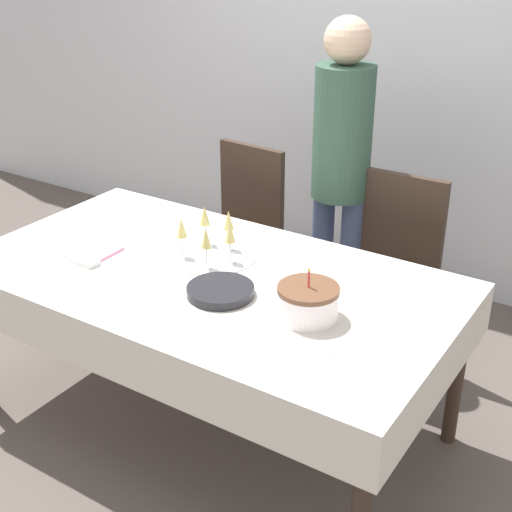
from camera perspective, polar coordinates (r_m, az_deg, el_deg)
The scene contains 13 objects.
ground_plane at distance 3.24m, azimuth -3.47°, elevation -13.20°, with size 12.00×12.00×0.00m, color #564C47.
wall_back at distance 4.16m, azimuth 11.32°, elevation 15.76°, with size 8.00×0.05×2.70m.
dining_table at distance 2.88m, azimuth -3.81°, elevation -3.18°, with size 1.97×1.07×0.74m.
dining_chair_far_left at distance 3.78m, azimuth -1.33°, elevation 2.19°, with size 0.45×0.45×0.96m.
dining_chair_far_right at distance 3.42m, azimuth 10.76°, elevation -0.99°, with size 0.43×0.43×0.96m.
birthday_cake at distance 2.51m, azimuth 4.18°, elevation -3.69°, with size 0.22×0.22×0.19m.
champagne_tray at distance 2.95m, azimuth -3.60°, elevation 1.16°, with size 0.37×0.37×0.18m.
plate_stack_main at distance 2.67m, azimuth -2.86°, elevation -2.80°, with size 0.25×0.25×0.03m.
cake_knife at distance 2.39m, azimuth 2.95°, elevation -7.00°, with size 0.30×0.03×0.00m.
fork_pile at distance 3.01m, azimuth -13.76°, elevation -0.28°, with size 0.18×0.08×0.02m.
napkin_pile at distance 3.08m, azimuth -12.44°, elevation 0.43°, with size 0.15×0.15×0.01m.
person_standing at distance 3.45m, azimuth 6.84°, elevation 7.83°, with size 0.28×0.28×1.64m.
gift_bag at distance 4.13m, azimuth -16.97°, elevation -2.40°, with size 0.26×0.15×0.33m.
Camera 1 is at (1.53, -2.01, 2.03)m, focal length 50.00 mm.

